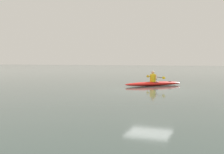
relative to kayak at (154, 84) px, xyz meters
The scene contains 3 objects.
ground_plane 3.02m from the kayak, 97.76° to the left, with size 160.00×160.00×0.00m, color #384742.
kayak is the anchor object (origin of this frame).
kayaker 0.43m from the kayak, 44.37° to the left, with size 1.70×1.73×0.73m.
Camera 1 is at (-3.86, 16.07, 1.71)m, focal length 46.21 mm.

